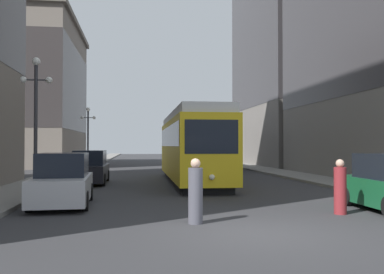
{
  "coord_description": "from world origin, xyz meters",
  "views": [
    {
      "loc": [
        -2.77,
        -9.94,
        2.07
      ],
      "look_at": [
        0.1,
        12.11,
        2.53
      ],
      "focal_mm": 40.29,
      "sensor_mm": 36.0,
      "label": 1
    }
  ],
  "objects": [
    {
      "name": "pedestrian_crossing_near",
      "position": [
        3.37,
        2.43,
        0.77
      ],
      "size": [
        0.37,
        0.37,
        1.66
      ],
      "rotation": [
        0.0,
        0.0,
        0.87
      ],
      "color": "maroon",
      "rests_on": "ground"
    },
    {
      "name": "parked_car_left_near",
      "position": [
        -5.28,
        14.27,
        0.84
      ],
      "size": [
        1.9,
        4.96,
        1.82
      ],
      "rotation": [
        0.0,
        0.0,
        -0.0
      ],
      "color": "black",
      "rests_on": "ground"
    },
    {
      "name": "sidewalk_right",
      "position": [
        7.87,
        40.0,
        0.07
      ],
      "size": [
        2.57,
        120.0,
        0.15
      ],
      "primitive_type": "cube",
      "color": "gray",
      "rests_on": "ground"
    },
    {
      "name": "building_left_midblock",
      "position": [
        -14.49,
        37.59,
        7.76
      ],
      "size": [
        11.26,
        18.63,
        15.14
      ],
      "color": "slate",
      "rests_on": "ground"
    },
    {
      "name": "lamp_post_left_far",
      "position": [
        -7.18,
        30.65,
        3.75
      ],
      "size": [
        1.41,
        0.36,
        5.48
      ],
      "color": "#333338",
      "rests_on": "sidewalk_left"
    },
    {
      "name": "transit_bus",
      "position": [
        3.87,
        28.56,
        1.95
      ],
      "size": [
        2.92,
        12.69,
        3.45
      ],
      "rotation": [
        0.0,
        0.0,
        -0.03
      ],
      "color": "black",
      "rests_on": "ground"
    },
    {
      "name": "pedestrian_crossing_far",
      "position": [
        -1.2,
        1.43,
        0.81
      ],
      "size": [
        0.39,
        0.39,
        1.73
      ],
      "rotation": [
        0.0,
        0.0,
        4.6
      ],
      "color": "#4C4C56",
      "rests_on": "ground"
    },
    {
      "name": "building_right_midblock",
      "position": [
        15.11,
        33.85,
        12.77
      ],
      "size": [
        12.51,
        18.08,
        24.8
      ],
      "color": "slate",
      "rests_on": "ground"
    },
    {
      "name": "ground_plane",
      "position": [
        0.0,
        0.0,
        0.0
      ],
      "size": [
        200.0,
        200.0,
        0.0
      ],
      "primitive_type": "plane",
      "color": "#303033"
    },
    {
      "name": "sidewalk_left",
      "position": [
        -7.87,
        40.0,
        0.07
      ],
      "size": [
        2.57,
        120.0,
        0.15
      ],
      "primitive_type": "cube",
      "color": "gray",
      "rests_on": "ground"
    },
    {
      "name": "lamp_post_left_near",
      "position": [
        -7.18,
        9.81,
        3.96
      ],
      "size": [
        1.41,
        0.36,
        5.85
      ],
      "color": "#333338",
      "rests_on": "sidewalk_left"
    },
    {
      "name": "streetcar",
      "position": [
        0.32,
        14.09,
        2.1
      ],
      "size": [
        2.71,
        13.76,
        3.89
      ],
      "rotation": [
        0.0,
        0.0,
        -0.01
      ],
      "color": "black",
      "rests_on": "ground"
    },
    {
      "name": "parked_car_left_mid",
      "position": [
        -5.29,
        5.44,
        0.84
      ],
      "size": [
        2.05,
        4.5,
        1.82
      ],
      "rotation": [
        0.0,
        0.0,
        0.05
      ],
      "color": "black",
      "rests_on": "ground"
    }
  ]
}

